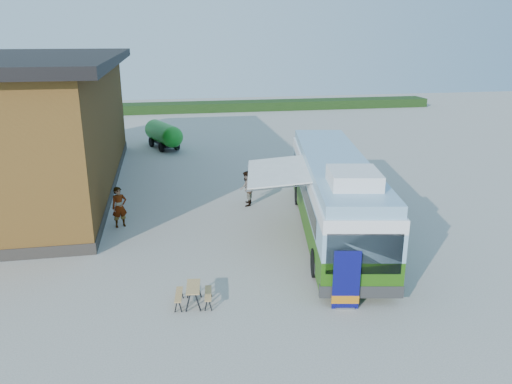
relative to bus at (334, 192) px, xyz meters
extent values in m
plane|color=#BCB7AD|center=(-3.78, -0.49, -1.92)|extent=(100.00, 100.00, 0.00)
cube|color=brown|center=(-14.28, 9.51, 1.58)|extent=(8.00, 20.00, 7.00)
cube|color=black|center=(-14.28, 9.51, 5.33)|extent=(9.60, 21.20, 0.50)
cube|color=#332D28|center=(-14.28, 9.51, -1.67)|extent=(8.10, 20.10, 0.50)
cube|color=#264419|center=(4.22, 37.51, -1.42)|extent=(40.00, 3.00, 1.00)
cube|color=#3A6E12|center=(0.01, 0.08, -0.94)|extent=(5.03, 13.30, 1.19)
cube|color=#82AECB|center=(0.01, 0.08, 0.14)|extent=(5.03, 13.30, 0.98)
cube|color=black|center=(-1.21, 0.86, 0.14)|extent=(2.01, 10.68, 0.76)
cube|color=black|center=(1.44, 0.37, 0.14)|extent=(2.01, 10.68, 0.76)
cube|color=white|center=(0.01, 0.08, 0.88)|extent=(5.03, 13.30, 0.49)
cube|color=#82AECB|center=(0.01, 0.08, 1.34)|extent=(4.83, 13.06, 0.43)
cube|color=white|center=(-0.73, -3.98, 1.83)|extent=(2.06, 2.24, 0.54)
cube|color=black|center=(-1.16, -6.30, -0.02)|extent=(2.41, 0.50, 1.41)
cube|color=#2D2D2D|center=(-1.15, -6.25, -1.38)|extent=(2.75, 0.70, 0.43)
cube|color=#2D2D2D|center=(1.18, 6.40, -1.38)|extent=(2.75, 0.70, 0.43)
cylinder|color=black|center=(-1.99, -3.97, -1.38)|extent=(0.52, 1.13, 1.09)
cylinder|color=black|center=(0.44, -4.42, -1.38)|extent=(0.52, 1.13, 1.09)
cylinder|color=black|center=(-0.51, 4.04, -1.38)|extent=(0.52, 1.13, 1.09)
cylinder|color=black|center=(1.92, 3.59, -1.38)|extent=(0.52, 1.13, 1.09)
cube|color=white|center=(-2.44, 0.10, 0.98)|extent=(3.54, 4.89, 0.34)
cube|color=#A5A8AD|center=(-1.07, -0.15, 1.17)|extent=(1.01, 4.71, 0.15)
cylinder|color=#A5A8AD|center=(-2.79, -1.79, 0.88)|extent=(2.84, 0.57, 0.35)
cylinder|color=#A5A8AD|center=(-2.09, 2.00, 0.88)|extent=(2.84, 0.57, 0.35)
cube|color=#0B0C57|center=(-1.72, -6.33, -0.89)|extent=(0.87, 0.19, 2.06)
cube|color=#C77412|center=(-1.72, -6.33, -1.59)|extent=(0.89, 0.20, 0.29)
cube|color=#A5A8AD|center=(-1.72, -6.33, -1.89)|extent=(0.64, 0.29, 0.06)
cylinder|color=#A5A8AD|center=(-1.72, -6.31, -0.89)|extent=(0.03, 0.03, 2.06)
cube|color=tan|center=(-6.58, -5.17, -1.26)|extent=(0.54, 1.10, 0.04)
cube|color=tan|center=(-7.06, -5.12, -1.52)|extent=(0.33, 1.07, 0.03)
cube|color=tan|center=(-6.10, -5.22, -1.52)|extent=(0.33, 1.07, 0.03)
cube|color=black|center=(-6.78, -5.59, -1.59)|extent=(0.05, 0.05, 0.65)
cube|color=black|center=(-6.47, -5.62, -1.59)|extent=(0.05, 0.05, 0.65)
cube|color=black|center=(-6.69, -4.72, -1.59)|extent=(0.05, 0.05, 0.65)
cube|color=black|center=(-6.38, -4.75, -1.59)|extent=(0.05, 0.05, 0.65)
imported|color=#999999|center=(-9.48, 2.50, -0.96)|extent=(0.82, 0.68, 1.92)
imported|color=#999999|center=(-3.22, 4.38, -1.00)|extent=(0.89, 1.04, 1.84)
cylinder|color=#198D22|center=(-7.35, 18.88, -0.71)|extent=(2.80, 3.91, 1.61)
sphere|color=#198D22|center=(-6.70, 17.21, -0.71)|extent=(1.61, 1.61, 1.61)
sphere|color=#198D22|center=(-8.00, 20.54, -0.71)|extent=(1.61, 1.61, 1.61)
cube|color=black|center=(-7.35, 18.88, -1.43)|extent=(2.36, 3.89, 0.18)
cube|color=black|center=(-6.50, 16.71, -1.47)|extent=(0.49, 1.04, 0.09)
cylinder|color=black|center=(-7.54, 17.65, -1.56)|extent=(0.47, 0.75, 0.71)
cylinder|color=black|center=(-6.37, 18.11, -1.56)|extent=(0.47, 0.75, 0.71)
cylinder|color=black|center=(-8.32, 19.65, -1.56)|extent=(0.47, 0.75, 0.71)
cylinder|color=black|center=(-7.15, 20.10, -1.56)|extent=(0.47, 0.75, 0.71)
camera|label=1|loc=(-7.21, -19.98, 6.73)|focal=35.00mm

